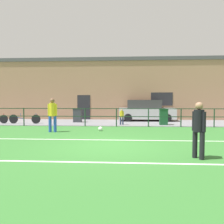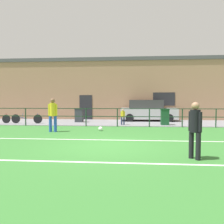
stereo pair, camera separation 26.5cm
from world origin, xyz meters
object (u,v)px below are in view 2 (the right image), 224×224
parked_car_red (148,111)px  bicycle_parked_1 (27,119)px  player_goalkeeper (195,127)px  soccer_ball_match (100,129)px  trash_bin_0 (165,117)px  trash_bin_1 (79,115)px  player_striker (53,113)px  spectator_child (123,116)px

parked_car_red → bicycle_parked_1: size_ratio=1.95×
player_goalkeeper → soccer_ball_match: bearing=176.7°
trash_bin_0 → trash_bin_1: (-6.13, 1.52, -0.02)m
player_striker → bicycle_parked_1: bearing=-54.2°
soccer_ball_match → trash_bin_0: 5.00m
bicycle_parked_1 → trash_bin_0: size_ratio=2.12×
spectator_child → trash_bin_1: 3.74m
bicycle_parked_1 → player_striker: bearing=-49.9°
spectator_child → bicycle_parked_1: spectator_child is taller
player_striker → parked_car_red: player_striker is taller
spectator_child → trash_bin_1: spectator_child is taller
soccer_ball_match → trash_bin_0: trash_bin_0 is taller
player_striker → parked_car_red: size_ratio=0.40×
player_goalkeeper → spectator_child: 8.91m
bicycle_parked_1 → parked_car_red: bearing=17.7°
player_striker → bicycle_parked_1: player_striker is taller
spectator_child → soccer_ball_match: bearing=70.0°
bicycle_parked_1 → trash_bin_0: (9.60, -0.20, 0.21)m
parked_car_red → trash_bin_0: size_ratio=4.12×
soccer_ball_match → trash_bin_0: bearing=39.1°
soccer_ball_match → player_striker: bearing=-166.4°
parked_car_red → player_striker: bearing=-128.7°
parked_car_red → soccer_ball_match: bearing=-115.8°
player_striker → trash_bin_0: 7.32m
player_striker → bicycle_parked_1: (-3.32, 3.93, -0.64)m
trash_bin_0 → trash_bin_1: bearing=166.1°
player_striker → soccer_ball_match: 2.64m
player_striker → spectator_child: bearing=-138.6°
parked_car_red → trash_bin_0: bearing=-73.1°
bicycle_parked_1 → soccer_ball_match: bearing=-30.2°
soccer_ball_match → bicycle_parked_1: bearing=149.8°
trash_bin_0 → trash_bin_1: trash_bin_0 is taller
player_striker → bicycle_parked_1: size_ratio=0.77×
player_goalkeeper → bicycle_parked_1: (-9.16, 8.93, -0.55)m
player_goalkeeper → spectator_child: size_ratio=1.49×
soccer_ball_match → trash_bin_1: bearing=116.0°
player_striker → bicycle_parked_1: 5.18m
soccer_ball_match → trash_bin_1: size_ratio=0.23×
soccer_ball_match → trash_bin_0: (3.86, 3.14, 0.44)m
player_goalkeeper → parked_car_red: (-0.46, 11.71, -0.10)m
spectator_child → bicycle_parked_1: (-6.82, 0.33, -0.27)m
spectator_child → bicycle_parked_1: 6.84m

